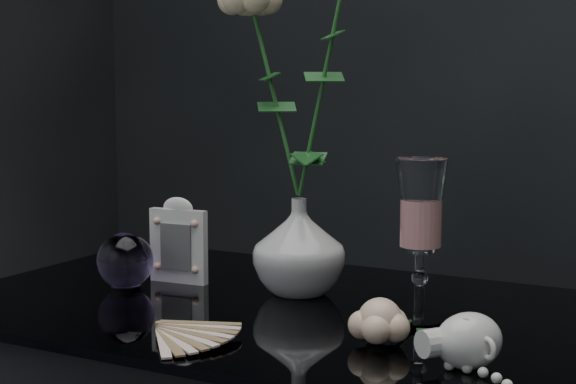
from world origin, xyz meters
The scene contains 8 objects.
vase centered at (-0.06, 0.12, 0.83)m, with size 0.14×0.14×0.14m, color silver.
wine_glass centered at (0.15, 0.05, 0.87)m, with size 0.07×0.07×0.21m, color white, non-canonical shape.
picture_frame centered at (-0.26, 0.09, 0.83)m, with size 0.10×0.08×0.13m, color white, non-canonical shape.
paperweight centered at (-0.31, 0.02, 0.80)m, with size 0.09×0.09×0.09m, color #A87FCE, non-canonical shape.
paper_fan centered at (-0.11, -0.15, 0.77)m, with size 0.20×0.16×0.02m, color #FAF3C8, non-canonical shape.
loose_rose centered at (0.14, -0.06, 0.79)m, with size 0.12×0.16×0.06m, color #FFCBA4, non-canonical shape.
pearl_jar centered at (0.26, -0.09, 0.79)m, with size 0.22×0.23×0.06m, color white, non-canonical shape.
roses centered at (-0.06, 0.12, 1.11)m, with size 0.24×0.10×0.46m.
Camera 1 is at (0.53, -1.00, 1.07)m, focal length 55.00 mm.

